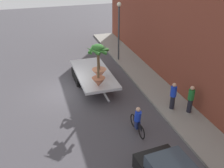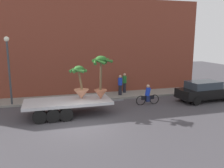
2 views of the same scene
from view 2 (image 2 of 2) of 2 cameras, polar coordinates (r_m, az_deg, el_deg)
The scene contains 11 objects.
ground_plane at distance 13.51m, azimuth -7.59°, elevation -10.13°, with size 60.00×60.00×0.00m, color #423F44.
sidewalk at distance 19.27m, azimuth -10.21°, elevation -3.46°, with size 24.00×2.20×0.15m, color gray.
building_facade at distance 20.37m, azimuth -11.09°, elevation 8.70°, with size 24.00×1.20×8.16m, color brown.
flatbed_trailer at distance 15.23m, azimuth -11.58°, elevation -4.79°, with size 6.45×2.43×0.98m.
potted_palm_rear at distance 15.26m, azimuth -7.69°, elevation -0.32°, with size 1.26×1.32×2.17m.
potted_palm_middle at distance 15.04m, azimuth -2.68°, elevation 1.72°, with size 1.38×1.45×2.80m.
cyclist at distance 17.61m, azimuth 8.68°, elevation -2.81°, with size 1.84×0.35×1.54m.
parked_car at distance 19.73m, azimuth 21.57°, elevation -1.49°, with size 4.61×2.12×1.58m.
pedestrian_near_gate at distance 20.53m, azimuth 3.05°, elevation 0.37°, with size 0.36×0.36×1.71m.
pedestrian_far_left at distance 19.60m, azimuth 1.99°, elevation -0.14°, with size 0.36×0.36×1.71m.
street_lamp at distance 18.04m, azimuth -23.87°, elevation 4.96°, with size 0.36×0.36×4.83m.
Camera 2 is at (-1.69, -12.48, 4.89)m, focal length 37.62 mm.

